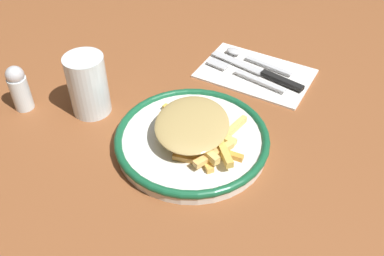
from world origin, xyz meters
name	(u,v)px	position (x,y,z in m)	size (l,w,h in m)	color
ground_plane	(192,145)	(0.00, 0.00, 0.00)	(2.60, 2.60, 0.00)	brown
plate	(192,139)	(0.00, 0.00, 0.01)	(0.26, 0.26, 0.03)	silver
fries_heap	(193,129)	(0.00, 0.00, 0.04)	(0.18, 0.18, 0.04)	#D88C3C
napkin	(255,73)	(0.24, -0.01, 0.00)	(0.14, 0.22, 0.01)	white
fork	(245,75)	(0.22, 0.00, 0.01)	(0.04, 0.18, 0.01)	silver
knife	(264,73)	(0.24, -0.03, 0.01)	(0.05, 0.21, 0.01)	black
spoon	(247,57)	(0.27, 0.03, 0.01)	(0.03, 0.15, 0.01)	silver
water_glass	(88,85)	(-0.01, 0.20, 0.06)	(0.07, 0.07, 0.11)	silver
salt_shaker	(19,88)	(-0.07, 0.32, 0.04)	(0.03, 0.03, 0.09)	silver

